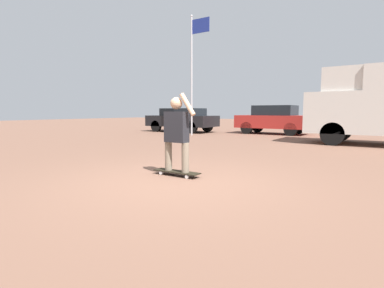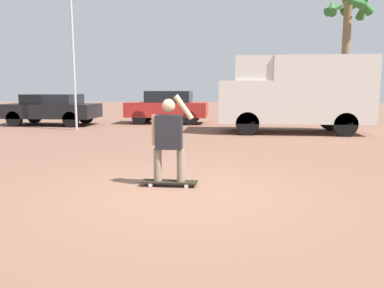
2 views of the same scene
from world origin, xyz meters
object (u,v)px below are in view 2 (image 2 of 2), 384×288
Objects in this scene: parked_car_black at (52,108)px; palm_tree_near_van at (348,21)px; parked_car_red at (168,106)px; skateboard at (169,182)px; camper_van at (295,92)px; person_skateboarder at (169,135)px; flagpole at (75,40)px.

palm_tree_near_van is at bearing 30.18° from parked_car_black.
skateboard is at bearing -79.97° from parked_car_red.
skateboard is 21.77m from palm_tree_near_van.
camper_van is 1.31× the size of parked_car_black.
camper_van is at bearing -30.48° from parked_car_red.
parked_car_black is (-5.20, -1.42, -0.05)m from parked_car_red.
parked_car_black is 18.71m from palm_tree_near_van.
skateboard is 0.13× the size of palm_tree_near_van.
person_skateboarder is at bearing -112.22° from camper_van.
parked_car_black is at bearing -164.75° from parked_car_red.
palm_tree_near_van reaches higher than person_skateboarder.
person_skateboarder is 9.10m from camper_van.
palm_tree_near_van reaches higher than skateboard.
palm_tree_near_van is (10.34, 7.62, 5.12)m from parked_car_red.
person_skateboarder is at bearing -113.28° from palm_tree_near_van.
parked_car_red is 0.91× the size of parked_car_black.
skateboard is at bearing 0.00° from person_skateboarder.
camper_van is (3.43, 8.40, 0.67)m from person_skateboarder.
palm_tree_near_van is (8.29, 19.26, 5.04)m from person_skateboarder.
skateboard is 9.20m from camper_van.
flagpole is at bearing 121.77° from person_skateboarder.
palm_tree_near_van is 1.27× the size of flagpole.
skateboard is 12.55m from parked_car_black.
parked_car_red is at bearing 149.52° from camper_van.
skateboard is 11.84m from parked_car_red.
person_skateboarder is 0.25× the size of flagpole.
skateboard is 0.82m from person_skateboarder.
skateboard is 0.18× the size of camper_van.
flagpole is (-8.57, -0.12, 2.01)m from camper_van.
flagpole is (-13.42, -10.97, -2.36)m from palm_tree_near_van.
palm_tree_near_van is at bearing 39.27° from flagpole.
parked_car_red is at bearing -143.62° from palm_tree_near_van.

